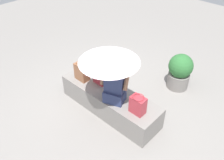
% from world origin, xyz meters
% --- Properties ---
extents(ground_plane, '(14.00, 14.00, 0.00)m').
position_xyz_m(ground_plane, '(0.00, 0.00, 0.00)').
color(ground_plane, gray).
extents(stone_bench, '(2.03, 0.60, 0.45)m').
position_xyz_m(stone_bench, '(0.00, 0.00, 0.23)').
color(stone_bench, gray).
rests_on(stone_bench, ground).
extents(person_seated, '(0.51, 0.38, 0.90)m').
position_xyz_m(person_seated, '(-0.23, 0.11, 0.84)').
color(person_seated, navy).
rests_on(person_seated, stone_bench).
extents(parasol, '(0.97, 0.97, 1.05)m').
position_xyz_m(parasol, '(-0.17, 0.18, 1.36)').
color(parasol, '#B7B7BC').
rests_on(parasol, stone_bench).
extents(handbag_black, '(0.25, 0.19, 0.35)m').
position_xyz_m(handbag_black, '(0.31, -0.07, 0.62)').
color(handbag_black, '#B2333D').
rests_on(handbag_black, stone_bench).
extents(tote_bag_canvas, '(0.27, 0.20, 0.36)m').
position_xyz_m(tote_bag_canvas, '(0.64, 0.08, 0.63)').
color(tote_bag_canvas, brown).
rests_on(tote_bag_canvas, stone_bench).
extents(shoulder_bag_spare, '(0.25, 0.19, 0.33)m').
position_xyz_m(shoulder_bag_spare, '(-0.69, 0.07, 0.61)').
color(shoulder_bag_spare, '#B2333D').
rests_on(shoulder_bag_spare, stone_bench).
extents(planter_near, '(0.50, 0.50, 0.78)m').
position_xyz_m(planter_near, '(-0.58, -1.51, 0.40)').
color(planter_near, gray).
rests_on(planter_near, ground).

